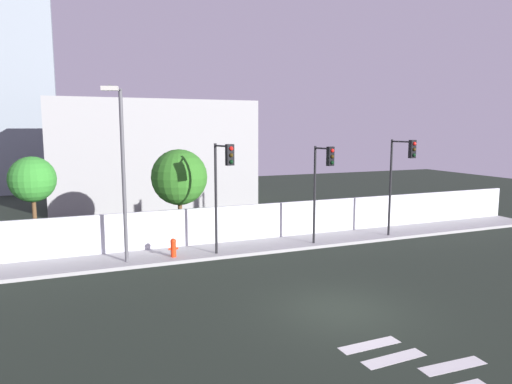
{
  "coord_description": "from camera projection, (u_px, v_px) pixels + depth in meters",
  "views": [
    {
      "loc": [
        -7.93,
        -12.18,
        5.82
      ],
      "look_at": [
        -0.3,
        6.5,
        3.04
      ],
      "focal_mm": 32.47,
      "sensor_mm": 36.0,
      "label": 1
    }
  ],
  "objects": [
    {
      "name": "roadside_tree_midleft",
      "position": [
        179.0,
        177.0,
        22.99
      ],
      "size": [
        2.78,
        2.78,
        4.8
      ],
      "color": "brown",
      "rests_on": "ground"
    },
    {
      "name": "traffic_light_right",
      "position": [
        402.0,
        167.0,
        23.62
      ],
      "size": [
        0.39,
        1.64,
        5.1
      ],
      "color": "black",
      "rests_on": "sidewalk"
    },
    {
      "name": "roadside_tree_leftmost",
      "position": [
        32.0,
        180.0,
        20.5
      ],
      "size": [
        2.03,
        2.03,
        4.6
      ],
      "color": "brown",
      "rests_on": "ground"
    },
    {
      "name": "fire_hydrant",
      "position": [
        173.0,
        247.0,
        20.5
      ],
      "size": [
        0.44,
        0.26,
        0.84
      ],
      "color": "red",
      "rests_on": "sidewalk"
    },
    {
      "name": "ground_plane",
      "position": [
        341.0,
        310.0,
        14.94
      ],
      "size": [
        80.0,
        80.0,
        0.0
      ],
      "primitive_type": "plane",
      "color": "black"
    },
    {
      "name": "traffic_light_center",
      "position": [
        223.0,
        175.0,
        20.11
      ],
      "size": [
        0.5,
        1.5,
        5.01
      ],
      "color": "black",
      "rests_on": "sidewalk"
    },
    {
      "name": "street_lamp_curbside",
      "position": [
        122.0,
        162.0,
        19.0
      ],
      "size": [
        0.98,
        2.15,
        7.27
      ],
      "color": "#4C4C51",
      "rests_on": "sidewalk"
    },
    {
      "name": "perimeter_wall",
      "position": [
        239.0,
        223.0,
        23.5
      ],
      "size": [
        36.0,
        0.18,
        1.8
      ],
      "primitive_type": "cube",
      "color": "silver",
      "rests_on": "sidewalk"
    },
    {
      "name": "tower_on_skyline",
      "position": [
        13.0,
        56.0,
        41.34
      ],
      "size": [
        6.65,
        5.0,
        24.51
      ],
      "primitive_type": "cube",
      "color": "gray",
      "rests_on": "ground"
    },
    {
      "name": "low_building_distant",
      "position": [
        153.0,
        153.0,
        35.25
      ],
      "size": [
        14.9,
        6.0,
        7.88
      ],
      "primitive_type": "cube",
      "color": "#959595",
      "rests_on": "ground"
    },
    {
      "name": "sidewalk",
      "position": [
        249.0,
        248.0,
        22.45
      ],
      "size": [
        36.0,
        2.4,
        0.15
      ],
      "primitive_type": "cube",
      "color": "#979797",
      "rests_on": "ground"
    },
    {
      "name": "traffic_light_left",
      "position": [
        323.0,
        174.0,
        22.13
      ],
      "size": [
        0.49,
        1.27,
        4.82
      ],
      "color": "black",
      "rests_on": "sidewalk"
    },
    {
      "name": "crosswalk_marking",
      "position": [
        429.0,
        372.0,
        11.13
      ],
      "size": [
        3.04,
        3.88,
        0.01
      ],
      "color": "silver",
      "rests_on": "ground"
    }
  ]
}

